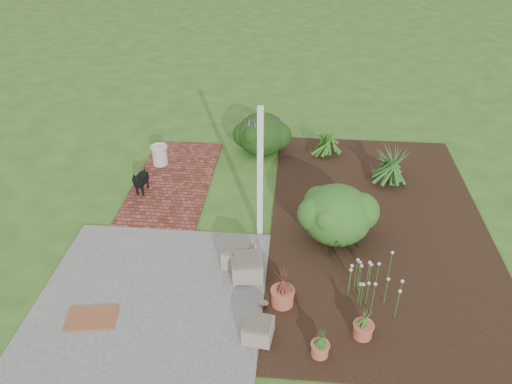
# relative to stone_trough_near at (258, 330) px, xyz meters

# --- Properties ---
(ground) EXTENTS (80.00, 80.00, 0.00)m
(ground) POSITION_rel_stone_trough_near_xyz_m (-0.48, 2.36, -0.17)
(ground) COLOR #33581B
(ground) RESTS_ON ground
(concrete_patio) EXTENTS (3.50, 3.50, 0.04)m
(concrete_patio) POSITION_rel_stone_trough_near_xyz_m (-1.73, 0.61, -0.15)
(concrete_patio) COLOR #5C5C5A
(concrete_patio) RESTS_ON ground
(brick_path) EXTENTS (1.60, 3.50, 0.04)m
(brick_path) POSITION_rel_stone_trough_near_xyz_m (-2.18, 4.11, -0.15)
(brick_path) COLOR #59241C
(brick_path) RESTS_ON ground
(garden_bed) EXTENTS (4.00, 7.00, 0.03)m
(garden_bed) POSITION_rel_stone_trough_near_xyz_m (2.02, 2.86, -0.16)
(garden_bed) COLOR black
(garden_bed) RESTS_ON ground
(veranda_post) EXTENTS (0.10, 0.10, 2.50)m
(veranda_post) POSITION_rel_stone_trough_near_xyz_m (-0.18, 2.46, 1.08)
(veranda_post) COLOR white
(veranda_post) RESTS_ON ground
(stone_trough_near) EXTENTS (0.45, 0.45, 0.27)m
(stone_trough_near) POSITION_rel_stone_trough_near_xyz_m (0.00, 0.00, 0.00)
(stone_trough_near) COLOR #7C735C
(stone_trough_near) RESTS_ON concrete_patio
(stone_trough_mid) EXTENTS (0.57, 0.57, 0.33)m
(stone_trough_mid) POSITION_rel_stone_trough_near_xyz_m (-0.30, 1.26, 0.03)
(stone_trough_mid) COLOR gray
(stone_trough_mid) RESTS_ON concrete_patio
(stone_trough_far) EXTENTS (0.50, 0.50, 0.31)m
(stone_trough_far) POSITION_rel_stone_trough_near_xyz_m (-0.48, 1.56, 0.02)
(stone_trough_far) COLOR #757258
(stone_trough_far) RESTS_ON concrete_patio
(coir_doormat) EXTENTS (0.80, 0.58, 0.02)m
(coir_doormat) POSITION_rel_stone_trough_near_xyz_m (-2.49, 0.13, -0.12)
(coir_doormat) COLOR brown
(coir_doormat) RESTS_ON concrete_patio
(black_dog) EXTENTS (0.21, 0.58, 0.50)m
(black_dog) POSITION_rel_stone_trough_near_xyz_m (-2.71, 3.55, 0.16)
(black_dog) COLOR black
(black_dog) RESTS_ON brick_path
(cream_ceramic_urn) EXTENTS (0.41, 0.41, 0.44)m
(cream_ceramic_urn) POSITION_rel_stone_trough_near_xyz_m (-2.62, 4.75, 0.09)
(cream_ceramic_urn) COLOR beige
(cream_ceramic_urn) RESTS_ON brick_path
(evergreen_shrub) EXTENTS (1.55, 1.55, 1.05)m
(evergreen_shrub) POSITION_rel_stone_trough_near_xyz_m (1.18, 2.42, 0.38)
(evergreen_shrub) COLOR #1D3C11
(evergreen_shrub) RESTS_ON garden_bed
(agapanthus_clump_back) EXTENTS (1.21, 1.21, 0.97)m
(agapanthus_clump_back) POSITION_rel_stone_trough_near_xyz_m (2.38, 4.43, 0.34)
(agapanthus_clump_back) COLOR #0F4216
(agapanthus_clump_back) RESTS_ON garden_bed
(agapanthus_clump_front) EXTENTS (1.23, 1.23, 0.85)m
(agapanthus_clump_front) POSITION_rel_stone_trough_near_xyz_m (1.10, 5.53, 0.28)
(agapanthus_clump_front) COLOR #0E420D
(agapanthus_clump_front) RESTS_ON garden_bed
(pink_flower_patch) EXTENTS (1.24, 1.24, 0.63)m
(pink_flower_patch) POSITION_rel_stone_trough_near_xyz_m (1.64, 0.96, 0.17)
(pink_flower_patch) COLOR #113D0F
(pink_flower_patch) RESTS_ON garden_bed
(terracotta_pot_bronze) EXTENTS (0.38, 0.38, 0.28)m
(terracotta_pot_bronze) POSITION_rel_stone_trough_near_xyz_m (0.31, 0.69, -0.01)
(terracotta_pot_bronze) COLOR #B4583D
(terracotta_pot_bronze) RESTS_ON garden_bed
(terracotta_pot_small_left) EXTENTS (0.34, 0.34, 0.23)m
(terracotta_pot_small_left) POSITION_rel_stone_trough_near_xyz_m (1.48, 0.17, -0.03)
(terracotta_pot_small_left) COLOR #B6563D
(terracotta_pot_small_left) RESTS_ON garden_bed
(terracotta_pot_small_right) EXTENTS (0.25, 0.25, 0.20)m
(terracotta_pot_small_right) POSITION_rel_stone_trough_near_xyz_m (0.86, -0.22, -0.04)
(terracotta_pot_small_right) COLOR #B95D3E
(terracotta_pot_small_right) RESTS_ON garden_bed
(purple_flowering_bush) EXTENTS (1.48, 1.48, 0.98)m
(purple_flowering_bush) POSITION_rel_stone_trough_near_xyz_m (-0.39, 5.60, 0.32)
(purple_flowering_bush) COLOR black
(purple_flowering_bush) RESTS_ON ground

